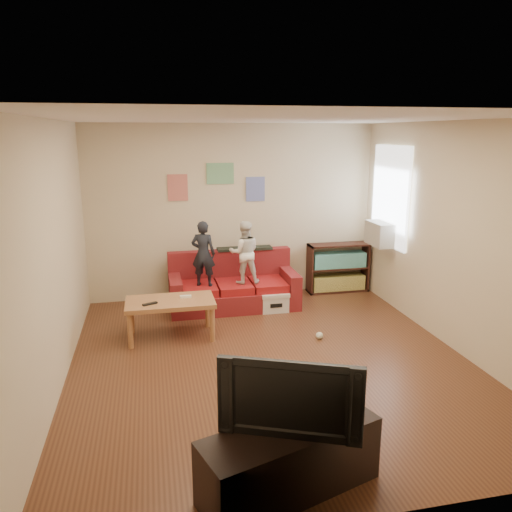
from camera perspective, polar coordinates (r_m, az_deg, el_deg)
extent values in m
cube|color=brown|center=(5.90, 1.66, -11.87)|extent=(4.50, 5.00, 0.01)
cube|color=white|center=(5.31, 1.87, 15.49)|extent=(4.50, 5.00, 0.01)
cube|color=beige|center=(7.86, -2.61, 5.06)|extent=(4.50, 0.01, 2.70)
cube|color=beige|center=(3.18, 12.72, -8.85)|extent=(4.50, 0.01, 2.70)
cube|color=beige|center=(5.38, -22.25, -0.12)|extent=(0.01, 5.00, 2.70)
cube|color=beige|center=(6.36, 21.91, 1.95)|extent=(0.01, 5.00, 2.70)
cube|color=maroon|center=(7.54, -2.57, -4.78)|extent=(1.89, 0.85, 0.28)
cube|color=maroon|center=(7.74, -3.02, -1.17)|extent=(1.89, 0.17, 0.52)
cube|color=maroon|center=(7.37, -9.22, -3.26)|extent=(0.17, 0.85, 0.24)
cube|color=maroon|center=(7.64, 3.79, -2.50)|extent=(0.17, 0.85, 0.24)
cube|color=maroon|center=(7.35, -6.49, -3.72)|extent=(0.49, 0.64, 0.11)
cube|color=maroon|center=(7.42, -2.50, -3.49)|extent=(0.49, 0.64, 0.11)
cube|color=maroon|center=(7.51, 1.40, -3.25)|extent=(0.49, 0.64, 0.11)
cube|color=black|center=(7.72, -1.31, 0.86)|extent=(0.85, 0.21, 0.04)
imported|color=black|center=(7.18, -6.04, 0.27)|extent=(0.40, 0.33, 0.95)
imported|color=white|center=(7.27, -1.34, 0.41)|extent=(0.47, 0.38, 0.92)
cube|color=#B27647|center=(6.43, -9.78, -5.22)|extent=(1.11, 0.61, 0.06)
cylinder|color=#B27647|center=(6.29, -14.18, -8.33)|extent=(0.07, 0.07, 0.44)
cylinder|color=#B27647|center=(6.32, -5.02, -7.83)|extent=(0.07, 0.07, 0.44)
cylinder|color=#B27647|center=(6.76, -14.05, -6.75)|extent=(0.07, 0.07, 0.44)
cylinder|color=#B27647|center=(6.78, -5.55, -6.29)|extent=(0.07, 0.07, 0.44)
cube|color=black|center=(6.30, -12.03, -5.36)|extent=(0.19, 0.12, 0.02)
cube|color=white|center=(6.47, -8.05, -4.62)|extent=(0.15, 0.04, 0.03)
cube|color=#341912|center=(8.15, 6.16, -1.51)|extent=(0.03, 0.30, 0.80)
cube|color=#341912|center=(8.49, 12.40, -1.12)|extent=(0.03, 0.30, 0.80)
cube|color=#341912|center=(8.42, 9.24, -3.85)|extent=(1.00, 0.30, 0.03)
cube|color=#341912|center=(8.22, 9.45, 1.28)|extent=(1.00, 0.30, 0.03)
cube|color=#341912|center=(8.31, 9.34, -1.31)|extent=(0.94, 0.30, 0.03)
cube|color=olive|center=(8.38, 9.28, -2.97)|extent=(0.88, 0.25, 0.24)
cube|color=teal|center=(8.28, 9.38, -0.43)|extent=(0.88, 0.25, 0.24)
cube|color=white|center=(7.70, 15.10, 6.60)|extent=(0.04, 1.08, 1.48)
cube|color=#B7B2A3|center=(7.74, 14.05, 2.49)|extent=(0.28, 0.55, 0.35)
cube|color=#D87266|center=(7.69, -8.93, 7.73)|extent=(0.30, 0.01, 0.40)
cube|color=#72B27F|center=(7.74, -4.12, 9.38)|extent=(0.42, 0.01, 0.32)
cube|color=#727FCC|center=(7.85, -0.07, 7.65)|extent=(0.30, 0.01, 0.38)
cube|color=silver|center=(7.39, 2.04, -5.38)|extent=(0.39, 0.30, 0.24)
cube|color=silver|center=(7.34, 2.05, -4.33)|extent=(0.41, 0.31, 0.05)
cube|color=black|center=(7.24, 2.34, -5.69)|extent=(0.18, 0.00, 0.06)
cube|color=black|center=(3.91, 3.91, -22.28)|extent=(1.41, 0.85, 0.50)
imported|color=black|center=(3.62, 4.05, -15.36)|extent=(0.98, 0.51, 0.58)
sphere|color=beige|center=(6.48, 7.27, -9.01)|extent=(0.10, 0.10, 0.09)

